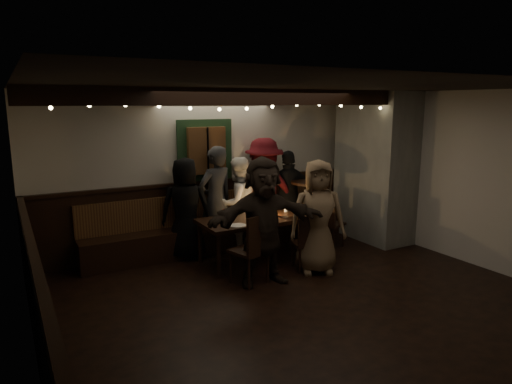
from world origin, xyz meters
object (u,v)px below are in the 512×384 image
chair_end (328,220)px  person_c (238,204)px  person_f (263,221)px  person_g (318,217)px  person_e (289,196)px  dining_table (262,221)px  chair_near_left (254,245)px  person_b (216,200)px  chair_near_right (308,239)px  person_d (264,192)px  person_a (186,208)px  high_top (311,204)px

chair_end → person_c: bearing=151.5°
person_f → person_c: bearing=84.4°
person_g → chair_end: bearing=67.9°
person_e → dining_table: bearing=50.1°
chair_near_left → person_b: size_ratio=0.56×
chair_end → person_f: bearing=-155.5°
chair_near_left → person_e: (1.50, 1.45, 0.25)m
person_c → person_f: person_f is taller
dining_table → chair_near_left: size_ratio=1.99×
chair_near_right → person_d: bearing=86.6°
chair_end → person_g: size_ratio=0.53×
chair_near_left → person_a: person_a is taller
dining_table → person_d: (0.44, 0.71, 0.28)m
person_b → person_c: bearing=164.2°
person_f → chair_near_right: bearing=13.7°
high_top → person_e: 0.43m
chair_near_right → chair_end: 1.15m
person_a → person_e: (1.90, -0.02, 0.00)m
person_b → person_c: person_b is taller
chair_near_left → chair_end: (1.84, 0.77, -0.06)m
person_g → chair_near_right: bearing=158.7°
person_d → person_e: (0.48, -0.04, -0.12)m
chair_near_left → chair_near_right: bearing=4.3°
person_d → person_f: (-0.88, -1.50, -0.05)m
dining_table → person_e: 1.15m
chair_end → chair_near_left: bearing=-157.2°
dining_table → person_b: 0.88m
person_b → person_f: 1.51m
person_e → person_f: size_ratio=0.93×
chair_near_left → person_b: person_b is taller
dining_table → person_f: size_ratio=1.12×
person_c → person_f: bearing=68.6°
person_d → chair_end: bearing=144.9°
person_c → person_e: 0.98m
high_top → person_b: (-1.59, 0.40, 0.17)m
dining_table → chair_near_right: size_ratio=2.30×
chair_end → person_b: (-1.71, 0.73, 0.38)m
person_c → person_d: person_d is taller
chair_end → person_g: person_g is taller
high_top → person_e: size_ratio=0.69×
person_b → person_d: size_ratio=0.95×
chair_end → person_g: bearing=-135.9°
person_c → person_g: 1.59m
dining_table → chair_near_right: (0.36, -0.71, -0.16)m
high_top → person_d: person_d is taller
chair_end → person_c: size_ratio=0.56×
person_b → person_e: person_b is taller
dining_table → chair_near_right: chair_near_right is taller
dining_table → chair_near_left: (-0.58, -0.78, -0.09)m
chair_near_left → person_d: 1.85m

